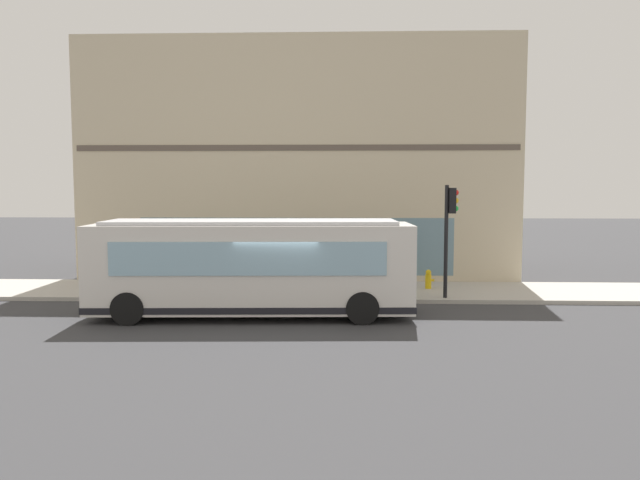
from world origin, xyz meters
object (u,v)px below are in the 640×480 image
city_bus_nearside (252,268)px  newspaper_vending_box (299,283)px  traffic_light_near_corner (450,220)px  pedestrian_near_building_entrance (336,268)px  fire_hydrant (428,279)px  pedestrian_near_hydrant (409,268)px

city_bus_nearside → newspaper_vending_box: city_bus_nearside is taller
traffic_light_near_corner → pedestrian_near_building_entrance: bearing=84.9°
pedestrian_near_building_entrance → traffic_light_near_corner: bearing=-95.1°
fire_hydrant → pedestrian_near_building_entrance: pedestrian_near_building_entrance is taller
fire_hydrant → pedestrian_near_building_entrance: 4.00m
fire_hydrant → city_bus_nearside: bearing=127.8°
pedestrian_near_hydrant → newspaper_vending_box: size_ratio=2.03×
pedestrian_near_building_entrance → newspaper_vending_box: pedestrian_near_building_entrance is taller
pedestrian_near_hydrant → city_bus_nearside: bearing=119.4°
city_bus_nearside → pedestrian_near_hydrant: size_ratio=5.57×
pedestrian_near_building_entrance → pedestrian_near_hydrant: size_ratio=0.97×
pedestrian_near_building_entrance → pedestrian_near_hydrant: pedestrian_near_hydrant is taller
traffic_light_near_corner → newspaper_vending_box: size_ratio=4.46×
pedestrian_near_hydrant → newspaper_vending_box: 4.05m
traffic_light_near_corner → newspaper_vending_box: 5.89m
traffic_light_near_corner → fire_hydrant: traffic_light_near_corner is taller
traffic_light_near_corner → newspaper_vending_box: bearing=86.7°
city_bus_nearside → fire_hydrant: bearing=-52.2°
city_bus_nearside → newspaper_vending_box: bearing=-22.1°
city_bus_nearside → pedestrian_near_hydrant: bearing=-60.6°
city_bus_nearside → traffic_light_near_corner: bearing=-67.2°
pedestrian_near_hydrant → newspaper_vending_box: pedestrian_near_hydrant is taller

